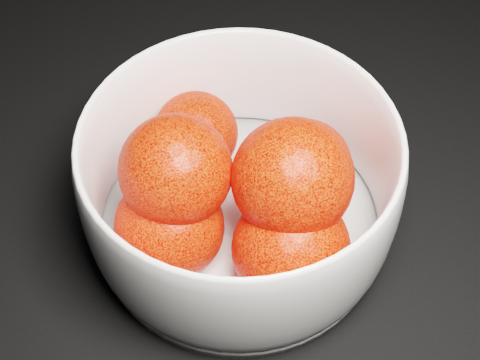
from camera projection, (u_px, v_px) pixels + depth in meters
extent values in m
cylinder|color=white|center=(240.00, 224.00, 0.52)|extent=(0.21, 0.21, 0.01)
sphere|color=#FF220B|center=(304.00, 166.00, 0.50)|extent=(0.07, 0.07, 0.07)
sphere|color=#FF220B|center=(196.00, 133.00, 0.52)|extent=(0.07, 0.07, 0.07)
sphere|color=#FF220B|center=(170.00, 226.00, 0.46)|extent=(0.08, 0.08, 0.08)
sphere|color=#FF220B|center=(291.00, 249.00, 0.45)|extent=(0.08, 0.08, 0.08)
sphere|color=#FF220B|center=(176.00, 170.00, 0.44)|extent=(0.08, 0.08, 0.08)
sphere|color=#FF220B|center=(292.00, 179.00, 0.44)|extent=(0.08, 0.08, 0.08)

